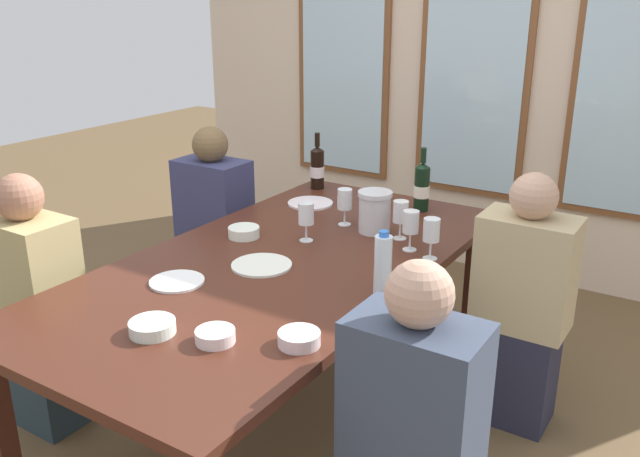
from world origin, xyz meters
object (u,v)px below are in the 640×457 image
wine_bottle_0 (317,167)px  wine_glass_2 (401,213)px  tasting_bowl_0 (299,339)px  wine_glass_3 (345,201)px  water_bottle (383,264)px  wine_bottle_1 (422,187)px  white_plate_0 (262,265)px  seated_person_0 (36,310)px  wine_glass_1 (411,223)px  tasting_bowl_1 (244,232)px  dining_table (282,275)px  white_plate_2 (177,281)px  metal_pitcher (375,212)px  tasting_bowl_3 (152,327)px  white_plate_1 (310,203)px  tasting_bowl_2 (215,336)px  wine_glass_5 (431,231)px  seated_person_3 (521,309)px  wine_glass_4 (306,216)px  seated_person_1 (411,447)px

wine_bottle_0 → wine_glass_2: 0.88m
wine_bottle_0 → wine_glass_2: (0.74, -0.47, 0.00)m
tasting_bowl_0 → wine_glass_3: (-0.46, 1.04, 0.10)m
water_bottle → wine_bottle_1: bearing=106.7°
white_plate_0 → seated_person_0: seated_person_0 is taller
wine_glass_1 → wine_glass_3: size_ratio=1.00×
tasting_bowl_1 → water_bottle: 0.82m
dining_table → wine_glass_3: 0.55m
white_plate_2 → metal_pitcher: size_ratio=1.08×
wine_bottle_0 → tasting_bowl_3: 1.74m
white_plate_1 → wine_glass_3: 0.38m
tasting_bowl_0 → tasting_bowl_1: bearing=138.5°
tasting_bowl_2 → wine_glass_5: wine_glass_5 is taller
tasting_bowl_1 → dining_table: bearing=-23.9°
tasting_bowl_2 → white_plate_0: bearing=113.8°
wine_glass_3 → seated_person_3: seated_person_3 is taller
white_plate_2 → wine_glass_3: 0.93m
metal_pitcher → wine_bottle_0: size_ratio=0.61×
tasting_bowl_2 → tasting_bowl_3: tasting_bowl_3 is taller
water_bottle → wine_bottle_0: bearing=132.6°
tasting_bowl_1 → wine_glass_2: 0.70m
white_plate_1 → tasting_bowl_2: (0.54, -1.35, 0.02)m
white_plate_2 → seated_person_0: seated_person_0 is taller
water_bottle → white_plate_1: bearing=137.1°
wine_bottle_0 → seated_person_0: (-0.40, -1.53, -0.33)m
tasting_bowl_2 → seated_person_3: seated_person_3 is taller
wine_glass_3 → wine_glass_4: 0.27m
water_bottle → wine_glass_3: (-0.50, 0.57, 0.00)m
tasting_bowl_3 → wine_glass_3: (-0.02, 1.24, 0.10)m
white_plate_1 → metal_pitcher: metal_pitcher is taller
water_bottle → wine_glass_4: bearing=150.6°
wine_glass_1 → seated_person_0: bearing=-142.2°
white_plate_0 → white_plate_2: 0.34m
white_plate_2 → seated_person_0: 0.70m
tasting_bowl_2 → seated_person_3: 1.36m
white_plate_1 → wine_glass_2: wine_glass_2 is taller
white_plate_0 → wine_glass_4: size_ratio=1.39×
tasting_bowl_0 → wine_glass_4: 0.92m
tasting_bowl_3 → wine_glass_5: 1.17m
metal_pitcher → wine_glass_3: 0.16m
metal_pitcher → tasting_bowl_1: (-0.45, -0.37, -0.07)m
wine_bottle_1 → wine_glass_5: size_ratio=1.82×
tasting_bowl_0 → white_plate_1: bearing=122.1°
wine_glass_2 → seated_person_1: (0.55, -1.02, -0.34)m
white_plate_1 → tasting_bowl_3: (0.33, -1.42, 0.02)m
tasting_bowl_3 → seated_person_3: 1.52m
tasting_bowl_2 → seated_person_0: bearing=175.4°
white_plate_2 → tasting_bowl_1: (-0.10, 0.52, 0.02)m
tasting_bowl_0 → wine_glass_1: bearing=93.7°
metal_pitcher → wine_glass_5: bearing=-25.4°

